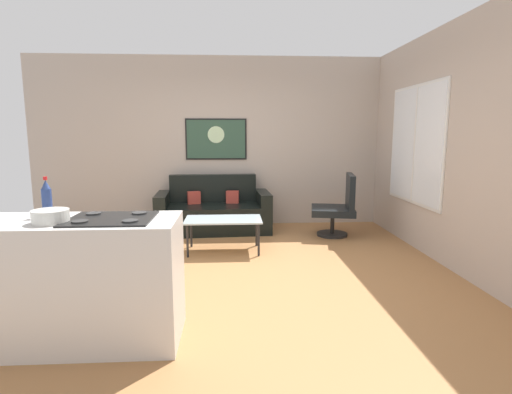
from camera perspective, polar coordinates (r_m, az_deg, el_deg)
ground at (r=4.68m, az=-4.78°, el=-10.52°), size 6.40×6.40×0.04m
back_wall at (r=6.84m, az=-4.45°, el=7.76°), size 6.40×0.05×2.80m
right_wall at (r=5.34m, az=24.73°, el=6.65°), size 0.05×6.40×2.80m
couch at (r=6.46m, az=-6.02°, el=-2.21°), size 1.81×0.93×0.88m
coffee_table at (r=5.29m, az=-4.63°, el=-3.47°), size 1.00×0.56×0.44m
armchair at (r=6.20m, az=11.62°, el=-1.37°), size 0.75×0.77×0.95m
kitchen_counter at (r=3.30m, az=-23.90°, el=-10.83°), size 1.48×0.64×0.95m
soda_bottle_2 at (r=3.35m, az=-27.52°, el=-0.24°), size 0.07×0.07×0.30m
mixing_bowl at (r=3.13m, az=-27.10°, el=-2.49°), size 0.25×0.25×0.09m
wall_painting at (r=6.80m, az=-5.67°, el=8.16°), size 1.02×0.03×0.68m
window at (r=5.86m, az=21.63°, el=6.89°), size 0.03×1.56×1.59m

